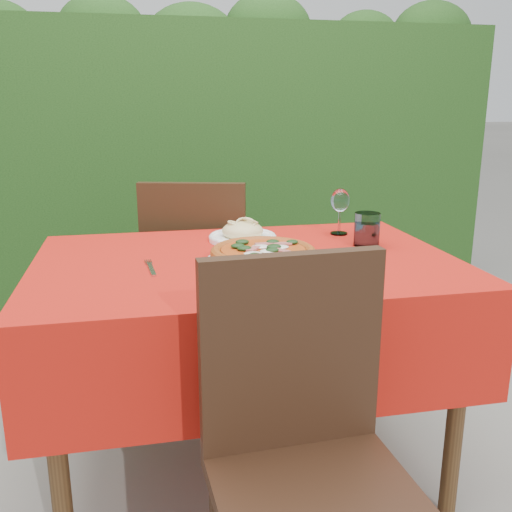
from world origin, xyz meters
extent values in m
plane|color=#66625C|center=(0.00, 0.00, 0.00)|extent=(60.00, 60.00, 0.00)
cube|color=black|center=(0.00, 1.55, 0.80)|extent=(3.20, 0.55, 1.60)
ellipsoid|color=#204416|center=(0.00, 1.55, 1.58)|extent=(3.20, 0.39, 0.40)
cube|color=#412A14|center=(0.00, 0.00, 0.72)|extent=(1.20, 0.80, 0.04)
cylinder|color=#412A14|center=(-0.54, -0.34, 0.35)|extent=(0.05, 0.05, 0.70)
cylinder|color=#412A14|center=(0.54, -0.34, 0.35)|extent=(0.05, 0.05, 0.70)
cylinder|color=#412A14|center=(-0.54, 0.34, 0.35)|extent=(0.05, 0.05, 0.70)
cylinder|color=#412A14|center=(0.54, 0.34, 0.35)|extent=(0.05, 0.05, 0.70)
cube|color=#AF170D|center=(0.00, 0.00, 0.59)|extent=(1.26, 0.86, 0.32)
cube|color=black|center=(0.01, -0.71, 0.44)|extent=(0.43, 0.43, 0.04)
cube|color=black|center=(0.00, -0.53, 0.68)|extent=(0.41, 0.06, 0.45)
cube|color=black|center=(-0.06, 0.70, 0.44)|extent=(0.50, 0.50, 0.04)
cube|color=black|center=(-0.11, 0.52, 0.69)|extent=(0.41, 0.14, 0.45)
cylinder|color=black|center=(0.15, 0.82, 0.21)|extent=(0.04, 0.04, 0.42)
cylinder|color=black|center=(-0.19, 0.91, 0.21)|extent=(0.04, 0.04, 0.42)
cylinder|color=black|center=(0.06, 0.48, 0.21)|extent=(0.04, 0.04, 0.42)
cylinder|color=black|center=(-0.28, 0.57, 0.21)|extent=(0.04, 0.04, 0.42)
cylinder|color=white|center=(0.04, -0.08, 0.76)|extent=(0.33, 0.33, 0.02)
cylinder|color=#BD501A|center=(0.04, -0.08, 0.78)|extent=(0.37, 0.37, 0.02)
cylinder|color=maroon|center=(0.04, -0.08, 0.79)|extent=(0.30, 0.30, 0.01)
cylinder|color=white|center=(0.03, 0.23, 0.76)|extent=(0.23, 0.23, 0.02)
ellipsoid|color=#CDC180|center=(0.03, 0.23, 0.78)|extent=(0.19, 0.19, 0.06)
cylinder|color=silver|center=(0.42, 0.07, 0.80)|extent=(0.08, 0.08, 0.11)
cylinder|color=#A1CBDB|center=(0.42, 0.07, 0.79)|extent=(0.07, 0.07, 0.08)
cylinder|color=white|center=(0.39, 0.25, 0.75)|extent=(0.06, 0.06, 0.01)
cylinder|color=white|center=(0.39, 0.25, 0.80)|extent=(0.01, 0.01, 0.08)
ellipsoid|color=white|center=(0.39, 0.25, 0.87)|extent=(0.07, 0.07, 0.08)
cube|color=#B9B9C1|center=(-0.29, -0.06, 0.75)|extent=(0.04, 0.18, 0.00)
camera|label=1|loc=(-0.31, -1.63, 1.21)|focal=40.00mm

